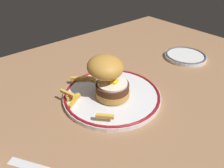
% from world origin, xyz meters
% --- Properties ---
extents(ground_plane, '(1.41, 0.86, 0.04)m').
position_xyz_m(ground_plane, '(0.00, 0.00, -0.02)').
color(ground_plane, '#966B49').
extents(dinner_plate, '(0.28, 0.28, 0.02)m').
position_xyz_m(dinner_plate, '(0.02, -0.04, 0.01)').
color(dinner_plate, silver).
rests_on(dinner_plate, ground_plane).
extents(burger, '(0.11, 0.12, 0.12)m').
position_xyz_m(burger, '(0.00, -0.04, 0.07)').
color(burger, '#BD8336').
rests_on(burger, dinner_plate).
extents(fries_pile, '(0.24, 0.23, 0.02)m').
position_xyz_m(fries_pile, '(-0.01, 0.02, 0.02)').
color(fries_pile, gold).
rests_on(fries_pile, dinner_plate).
extents(side_plate, '(0.16, 0.16, 0.02)m').
position_xyz_m(side_plate, '(0.39, -0.03, 0.01)').
color(side_plate, silver).
rests_on(side_plate, ground_plane).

